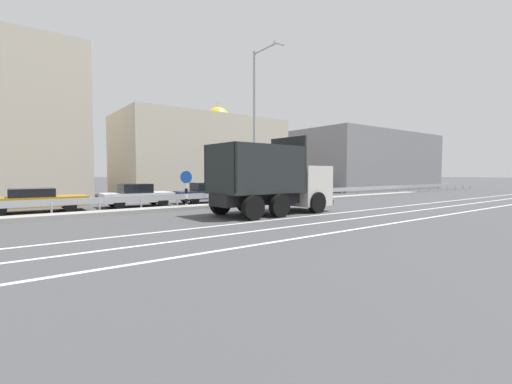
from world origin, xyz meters
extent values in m
plane|color=#424244|center=(0.00, 0.00, 0.00)|extent=(320.00, 320.00, 0.00)
cube|color=silver|center=(-1.58, -3.79, 0.00)|extent=(70.51, 0.16, 0.01)
cube|color=silver|center=(-1.58, -5.56, 0.00)|extent=(70.51, 0.16, 0.01)
cube|color=silver|center=(-1.58, -7.36, 0.00)|extent=(70.51, 0.16, 0.01)
cube|color=gray|center=(0.00, 2.40, 0.09)|extent=(38.78, 1.10, 0.18)
cube|color=#9EA0A5|center=(0.00, 3.34, 0.62)|extent=(70.51, 0.04, 0.32)
cylinder|color=#ADADB2|center=(-10.28, 3.34, 0.31)|extent=(0.09, 0.09, 0.62)
cylinder|color=#ADADB2|center=(-8.23, 3.34, 0.31)|extent=(0.09, 0.09, 0.62)
cylinder|color=#ADADB2|center=(-6.17, 3.34, 0.31)|extent=(0.09, 0.09, 0.62)
cylinder|color=#ADADB2|center=(-4.11, 3.34, 0.31)|extent=(0.09, 0.09, 0.62)
cylinder|color=#ADADB2|center=(-2.06, 3.34, 0.31)|extent=(0.09, 0.09, 0.62)
cylinder|color=#ADADB2|center=(0.00, 3.34, 0.31)|extent=(0.09, 0.09, 0.62)
cylinder|color=#ADADB2|center=(2.06, 3.34, 0.31)|extent=(0.09, 0.09, 0.62)
cylinder|color=#ADADB2|center=(4.11, 3.34, 0.31)|extent=(0.09, 0.09, 0.62)
cylinder|color=#ADADB2|center=(6.17, 3.34, 0.31)|extent=(0.09, 0.09, 0.62)
cylinder|color=#ADADB2|center=(8.23, 3.34, 0.31)|extent=(0.09, 0.09, 0.62)
cylinder|color=#ADADB2|center=(10.28, 3.34, 0.31)|extent=(0.09, 0.09, 0.62)
cylinder|color=#ADADB2|center=(12.34, 3.34, 0.31)|extent=(0.09, 0.09, 0.62)
cylinder|color=#ADADB2|center=(14.39, 3.34, 0.31)|extent=(0.09, 0.09, 0.62)
cylinder|color=#ADADB2|center=(16.45, 3.34, 0.31)|extent=(0.09, 0.09, 0.62)
cylinder|color=#ADADB2|center=(18.51, 3.34, 0.31)|extent=(0.09, 0.09, 0.62)
cylinder|color=#ADADB2|center=(20.56, 3.34, 0.31)|extent=(0.09, 0.09, 0.62)
cylinder|color=#ADADB2|center=(22.62, 3.34, 0.31)|extent=(0.09, 0.09, 0.62)
cylinder|color=#ADADB2|center=(24.68, 3.34, 0.31)|extent=(0.09, 0.09, 0.62)
cylinder|color=#ADADB2|center=(26.73, 3.34, 0.31)|extent=(0.09, 0.09, 0.62)
cylinder|color=#ADADB2|center=(28.79, 3.34, 0.31)|extent=(0.09, 0.09, 0.62)
cylinder|color=#ADADB2|center=(30.84, 3.34, 0.31)|extent=(0.09, 0.09, 0.62)
cylinder|color=#ADADB2|center=(32.90, 3.34, 0.31)|extent=(0.09, 0.09, 0.62)
cylinder|color=#ADADB2|center=(34.96, 3.34, 0.31)|extent=(0.09, 0.09, 0.62)
cube|color=silver|center=(0.59, -1.90, 1.32)|extent=(1.97, 2.61, 2.02)
cube|color=black|center=(1.54, -1.86, 1.67)|extent=(0.12, 2.18, 0.77)
cube|color=black|center=(1.58, -1.86, 0.47)|extent=(0.20, 2.49, 0.24)
cube|color=black|center=(-2.51, -2.03, 0.79)|extent=(4.41, 1.58, 0.53)
cube|color=#232828|center=(-2.51, -2.03, 1.11)|extent=(4.28, 2.61, 0.12)
cube|color=#232828|center=(-2.56, -0.87, 2.21)|extent=(4.18, 0.27, 2.08)
cube|color=#232828|center=(-2.47, -3.20, 2.21)|extent=(4.18, 0.27, 2.08)
cube|color=#232828|center=(-0.47, -1.95, 2.47)|extent=(0.20, 2.44, 2.60)
cube|color=#232828|center=(-4.55, -2.12, 2.21)|extent=(0.20, 2.44, 2.08)
cylinder|color=black|center=(0.26, -0.67, 0.52)|extent=(1.05, 0.36, 1.04)
cylinder|color=black|center=(0.37, -3.16, 0.52)|extent=(1.05, 0.36, 1.04)
cylinder|color=black|center=(-2.24, -0.78, 0.52)|extent=(1.05, 0.36, 1.04)
cylinder|color=black|center=(-2.14, -3.26, 0.52)|extent=(1.05, 0.36, 1.04)
cylinder|color=black|center=(-3.76, -0.84, 0.52)|extent=(1.05, 0.36, 1.04)
cylinder|color=black|center=(-3.66, -3.33, 0.52)|extent=(1.05, 0.36, 1.04)
cylinder|color=white|center=(-3.99, 2.40, 0.14)|extent=(0.16, 0.16, 0.28)
cylinder|color=black|center=(-3.99, 2.40, 0.42)|extent=(0.16, 0.16, 0.28)
cylinder|color=white|center=(-3.99, 2.40, 0.71)|extent=(0.16, 0.16, 0.28)
cylinder|color=black|center=(-3.99, 2.40, 0.99)|extent=(0.16, 0.16, 0.28)
cylinder|color=white|center=(-3.99, 2.40, 1.27)|extent=(0.16, 0.16, 0.28)
cylinder|color=#1E4CB2|center=(-3.99, 2.40, 1.76)|extent=(0.68, 0.03, 0.68)
cylinder|color=white|center=(-3.99, 2.40, 1.76)|extent=(0.74, 0.02, 0.74)
cylinder|color=#ADADB2|center=(0.66, 2.42, 4.73)|extent=(0.18, 0.18, 9.45)
cylinder|color=#ADADB2|center=(0.64, 1.22, 9.30)|extent=(0.15, 2.40, 0.10)
cube|color=silver|center=(0.62, 0.02, 9.22)|extent=(0.70, 0.21, 0.12)
cube|color=#B27A14|center=(-10.74, 5.60, 0.54)|extent=(4.71, 1.95, 0.49)
cube|color=black|center=(-10.88, 5.60, 1.00)|extent=(2.00, 1.66, 0.43)
cylinder|color=black|center=(-9.27, 6.43, 0.30)|extent=(0.60, 0.21, 0.60)
cylinder|color=black|center=(-9.31, 4.69, 0.30)|extent=(0.60, 0.21, 0.60)
cylinder|color=black|center=(-12.16, 6.51, 0.30)|extent=(0.60, 0.21, 0.60)
cube|color=silver|center=(-5.70, 5.40, 0.56)|extent=(4.01, 2.14, 0.53)
cube|color=black|center=(-5.81, 5.40, 1.09)|extent=(1.73, 1.79, 0.53)
cylinder|color=black|center=(-4.43, 6.26, 0.30)|extent=(0.61, 0.23, 0.60)
cylinder|color=black|center=(-4.53, 4.41, 0.30)|extent=(0.61, 0.23, 0.60)
cylinder|color=black|center=(-6.86, 6.38, 0.30)|extent=(0.61, 0.23, 0.60)
cylinder|color=black|center=(-6.96, 4.53, 0.30)|extent=(0.61, 0.23, 0.60)
cube|color=navy|center=(-1.06, 5.24, 0.55)|extent=(4.40, 1.96, 0.51)
cube|color=black|center=(-1.19, 5.25, 1.08)|extent=(1.90, 1.60, 0.54)
cylinder|color=black|center=(0.32, 5.95, 0.30)|extent=(0.61, 0.24, 0.60)
cylinder|color=black|center=(0.21, 4.35, 0.30)|extent=(0.61, 0.24, 0.60)
cylinder|color=black|center=(-2.34, 6.12, 0.30)|extent=(0.61, 0.24, 0.60)
cylinder|color=black|center=(-2.44, 4.53, 0.30)|extent=(0.61, 0.24, 0.60)
cube|color=beige|center=(2.76, 13.66, 3.48)|extent=(14.40, 8.20, 6.96)
cube|color=gray|center=(24.33, 14.01, 3.40)|extent=(19.27, 15.23, 6.79)
cube|color=silver|center=(11.94, 26.01, 4.02)|extent=(3.60, 3.60, 8.03)
sphere|color=gold|center=(11.94, 26.01, 9.33)|extent=(3.24, 3.24, 3.24)
cone|color=gold|center=(11.94, 26.01, 11.22)|extent=(0.30, 0.30, 1.20)
camera|label=1|loc=(-12.11, -14.83, 1.98)|focal=24.00mm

